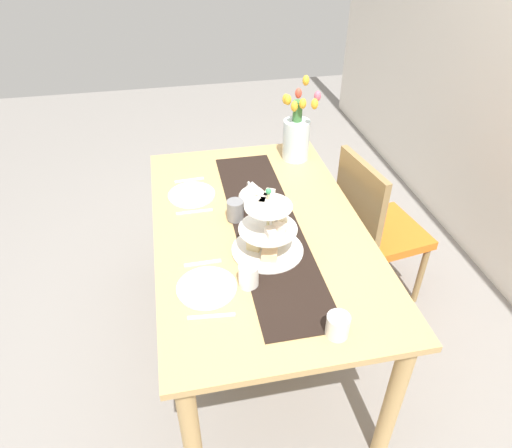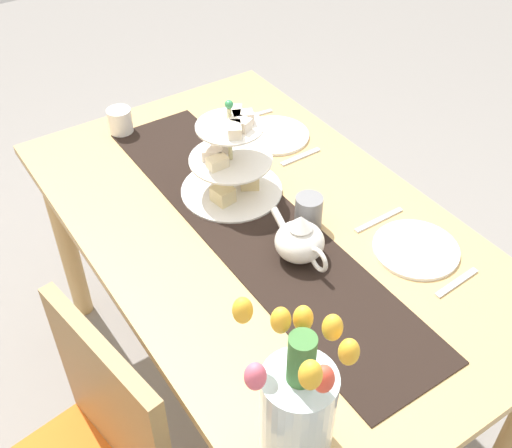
# 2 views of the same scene
# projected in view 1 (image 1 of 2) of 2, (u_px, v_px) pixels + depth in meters

# --- Properties ---
(ground_plane) EXTENTS (8.00, 8.00, 0.00)m
(ground_plane) POSITION_uv_depth(u_px,v_px,m) (259.00, 340.00, 2.54)
(ground_plane) COLOR gray
(dining_table) EXTENTS (1.54, 0.93, 0.78)m
(dining_table) POSITION_uv_depth(u_px,v_px,m) (259.00, 246.00, 2.14)
(dining_table) COLOR tan
(dining_table) RESTS_ON ground_plane
(chair_left) EXTENTS (0.48, 0.48, 0.91)m
(chair_left) POSITION_uv_depth(u_px,v_px,m) (373.00, 225.00, 2.54)
(chair_left) COLOR olive
(chair_left) RESTS_ON ground_plane
(table_runner) EXTENTS (1.29, 0.29, 0.00)m
(table_runner) POSITION_uv_depth(u_px,v_px,m) (266.00, 225.00, 2.08)
(table_runner) COLOR black
(table_runner) RESTS_ON dining_table
(tiered_cake_stand) EXTENTS (0.30, 0.30, 0.30)m
(tiered_cake_stand) POSITION_uv_depth(u_px,v_px,m) (268.00, 231.00, 1.88)
(tiered_cake_stand) COLOR beige
(tiered_cake_stand) RESTS_ON table_runner
(teapot) EXTENTS (0.24, 0.13, 0.14)m
(teapot) POSITION_uv_depth(u_px,v_px,m) (252.00, 196.00, 2.16)
(teapot) COLOR white
(teapot) RESTS_ON table_runner
(tulip_vase) EXTENTS (0.23, 0.20, 0.43)m
(tulip_vase) POSITION_uv_depth(u_px,v_px,m) (297.00, 134.00, 2.50)
(tulip_vase) COLOR silver
(tulip_vase) RESTS_ON dining_table
(cream_jug) EXTENTS (0.08, 0.08, 0.08)m
(cream_jug) POSITION_uv_depth(u_px,v_px,m) (338.00, 326.00, 1.56)
(cream_jug) COLOR white
(cream_jug) RESTS_ON dining_table
(dinner_plate_left) EXTENTS (0.23, 0.23, 0.01)m
(dinner_plate_left) POSITION_uv_depth(u_px,v_px,m) (192.00, 195.00, 2.27)
(dinner_plate_left) COLOR white
(dinner_plate_left) RESTS_ON dining_table
(fork_left) EXTENTS (0.03, 0.15, 0.01)m
(fork_left) POSITION_uv_depth(u_px,v_px,m) (189.00, 180.00, 2.39)
(fork_left) COLOR silver
(fork_left) RESTS_ON dining_table
(knife_left) EXTENTS (0.02, 0.17, 0.01)m
(knife_left) POSITION_uv_depth(u_px,v_px,m) (194.00, 212.00, 2.16)
(knife_left) COLOR silver
(knife_left) RESTS_ON dining_table
(dinner_plate_right) EXTENTS (0.23, 0.23, 0.01)m
(dinner_plate_right) POSITION_uv_depth(u_px,v_px,m) (207.00, 288.00, 1.76)
(dinner_plate_right) COLOR white
(dinner_plate_right) RESTS_ON dining_table
(fork_right) EXTENTS (0.02, 0.15, 0.01)m
(fork_right) POSITION_uv_depth(u_px,v_px,m) (203.00, 263.00, 1.87)
(fork_right) COLOR silver
(fork_right) RESTS_ON dining_table
(knife_right) EXTENTS (0.03, 0.17, 0.01)m
(knife_right) POSITION_uv_depth(u_px,v_px,m) (211.00, 316.00, 1.64)
(knife_right) COLOR silver
(knife_right) RESTS_ON dining_table
(mug_grey) EXTENTS (0.08, 0.08, 0.09)m
(mug_grey) POSITION_uv_depth(u_px,v_px,m) (235.00, 210.00, 2.09)
(mug_grey) COLOR slate
(mug_grey) RESTS_ON table_runner
(mug_white_text) EXTENTS (0.08, 0.08, 0.09)m
(mug_white_text) POSITION_uv_depth(u_px,v_px,m) (249.00, 276.00, 1.75)
(mug_white_text) COLOR white
(mug_white_text) RESTS_ON dining_table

